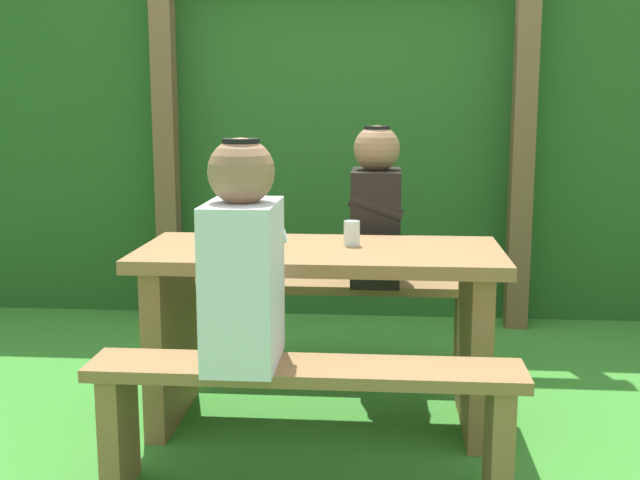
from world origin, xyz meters
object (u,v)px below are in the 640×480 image
bench_far (330,307)px  drinking_glass (352,233)px  person_black_coat (376,211)px  person_white_shirt (243,261)px  bottle_left (263,222)px  cell_phone (265,251)px  bench_near (305,402)px  picnic_table (320,304)px

bench_far → drinking_glass: 0.70m
person_black_coat → bench_far: bearing=179.1°
person_white_shirt → bottle_left: size_ratio=2.92×
drinking_glass → cell_phone: bearing=-151.3°
bench_far → cell_phone: 0.83m
person_black_coat → cell_phone: size_ratio=5.14×
bench_near → person_black_coat: 1.29m
picnic_table → bottle_left: 0.39m
person_black_coat → bottle_left: (-0.43, -0.57, 0.03)m
bench_far → drinking_glass: drinking_glass is taller
drinking_glass → bottle_left: bottle_left is taller
bench_near → bench_far: (0.00, 1.19, 0.00)m
person_black_coat → cell_phone: person_black_coat is taller
picnic_table → bench_far: (0.00, 0.60, -0.17)m
drinking_glass → person_white_shirt: bearing=-115.6°
picnic_table → cell_phone: 0.32m
picnic_table → person_white_shirt: 0.69m
picnic_table → drinking_glass: 0.31m
picnic_table → bench_far: bearing=90.0°
cell_phone → picnic_table: bearing=19.0°
bench_near → bottle_left: bottle_left is taller
person_white_shirt → drinking_glass: bearing=64.4°
person_black_coat → person_white_shirt: bearing=-108.8°
bench_near → bench_far: size_ratio=1.00×
person_white_shirt → cell_phone: bearing=90.2°
picnic_table → person_white_shirt: bearing=-108.2°
person_white_shirt → person_black_coat: (0.40, 1.18, 0.00)m
person_white_shirt → person_black_coat: size_ratio=1.00×
cell_phone → person_black_coat: bearing=50.3°
bench_near → cell_phone: size_ratio=10.00×
cell_phone → person_white_shirt: bearing=-99.4°
bench_far → bottle_left: bottle_left is taller
person_white_shirt → cell_phone: 0.49m
person_black_coat → bottle_left: size_ratio=2.92×
picnic_table → bench_near: picnic_table is taller
bench_far → person_black_coat: (0.21, -0.00, 0.46)m
picnic_table → cell_phone: cell_phone is taller
drinking_glass → cell_phone: drinking_glass is taller
bench_near → cell_phone: (-0.20, 0.49, 0.40)m
drinking_glass → cell_phone: size_ratio=0.70×
bench_near → bench_far: same height
cell_phone → drinking_glass: bearing=19.1°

